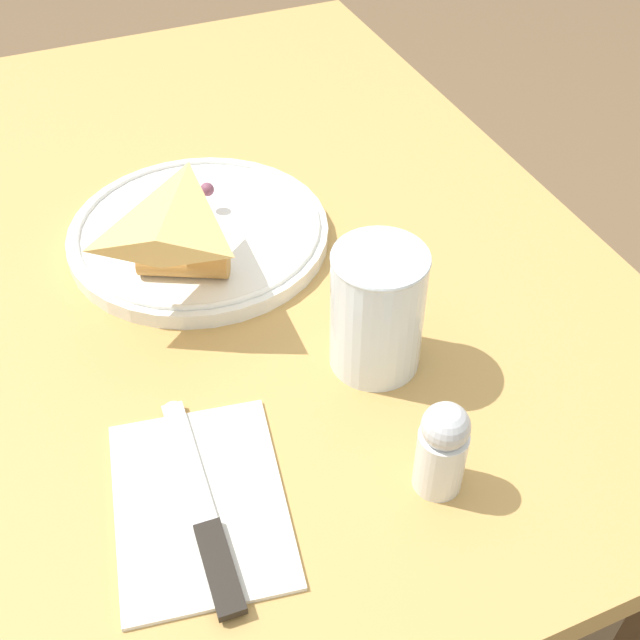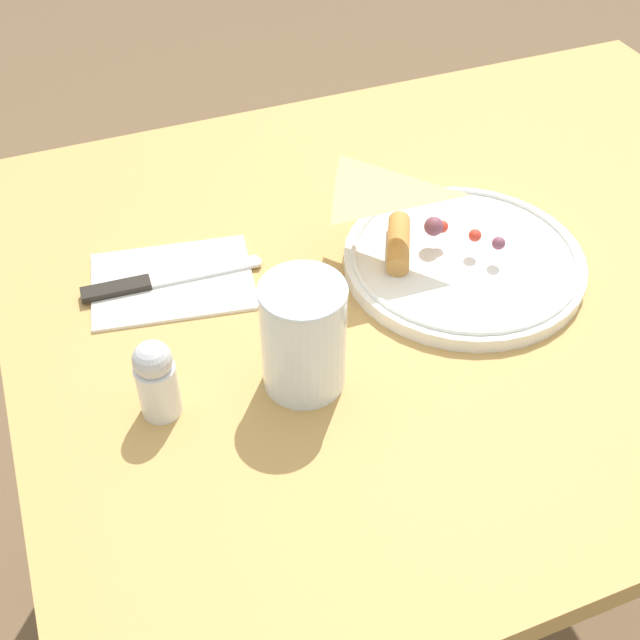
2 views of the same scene
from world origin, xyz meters
name	(u,v)px [view 1 (image 1 of 2)]	position (x,y,z in m)	size (l,w,h in m)	color
ground_plane	(236,591)	(0.00, 0.00, 0.00)	(6.00, 6.00, 0.00)	brown
dining_table	(195,320)	(0.00, 0.00, 0.62)	(0.99, 0.78, 0.73)	tan
plate_pizza	(198,232)	(-0.01, -0.01, 0.74)	(0.26, 0.26, 0.05)	white
milk_glass	(377,312)	(-0.23, -0.11, 0.79)	(0.08, 0.08, 0.11)	white
napkin_folded	(200,502)	(-0.31, 0.08, 0.73)	(0.19, 0.15, 0.00)	white
butter_knife	(202,509)	(-0.32, 0.08, 0.74)	(0.19, 0.03, 0.01)	black
salt_shaker	(442,448)	(-0.36, -0.09, 0.77)	(0.04, 0.04, 0.08)	silver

